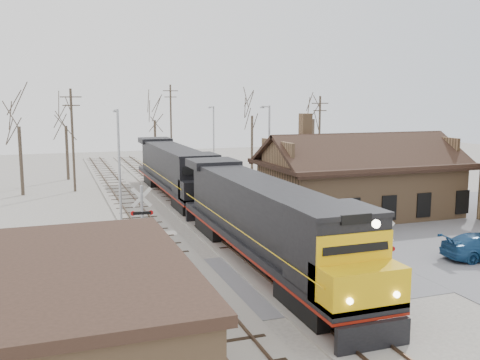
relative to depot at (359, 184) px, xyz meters
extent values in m
plane|color=#AAA499|center=(-11.99, -12.00, -2.41)|extent=(140.00, 140.00, 0.00)
cube|color=slate|center=(-11.99, -12.00, -2.39)|extent=(60.00, 9.00, 0.03)
cube|color=#AAA499|center=(-11.99, 3.00, -2.35)|extent=(3.40, 90.00, 0.12)
cube|color=#473323|center=(-12.71, 3.00, -2.24)|extent=(0.08, 90.00, 0.14)
cube|color=#473323|center=(-11.27, 3.00, -2.24)|extent=(0.08, 90.00, 0.14)
cube|color=#AAA499|center=(-16.49, 3.00, -2.35)|extent=(3.40, 90.00, 0.12)
cube|color=#473323|center=(-17.21, 3.00, -2.24)|extent=(0.08, 90.00, 0.14)
cube|color=#473323|center=(-15.77, 3.00, -2.24)|extent=(0.08, 90.00, 0.14)
cube|color=#906D4A|center=(0.01, 0.00, -0.41)|extent=(14.00, 8.00, 4.00)
cube|color=black|center=(0.01, 0.00, 1.69)|extent=(15.20, 9.20, 0.30)
cube|color=black|center=(0.01, -2.30, 2.69)|extent=(15.00, 4.71, 2.66)
cube|color=black|center=(0.01, 2.30, 2.69)|extent=(15.00, 4.71, 2.66)
cube|color=#906D4A|center=(-3.99, 1.50, 4.39)|extent=(0.80, 0.80, 2.20)
cube|color=black|center=(-11.99, -16.51, -1.82)|extent=(2.68, 4.29, 1.07)
cube|color=black|center=(-11.99, -2.56, -1.82)|extent=(2.68, 4.29, 1.07)
cube|color=black|center=(-11.99, -9.54, -0.96)|extent=(3.22, 21.45, 0.38)
cube|color=maroon|center=(-11.99, -9.54, -1.19)|extent=(3.24, 21.45, 0.13)
cube|color=black|center=(-11.99, -8.19, 0.70)|extent=(2.79, 15.55, 3.00)
cube|color=black|center=(-11.99, -17.47, 0.70)|extent=(3.22, 3.00, 3.00)
cube|color=#EAB50C|center=(-11.99, -19.30, -0.21)|extent=(3.22, 1.93, 1.50)
cube|color=black|center=(-11.99, -20.36, -1.82)|extent=(3.00, 0.25, 1.07)
cylinder|color=#FFF2CC|center=(-11.99, -20.28, 2.31)|extent=(0.30, 0.10, 0.30)
cube|color=black|center=(-11.99, 5.45, -1.82)|extent=(2.68, 4.29, 1.07)
cube|color=black|center=(-11.99, 19.39, -1.82)|extent=(2.68, 4.29, 1.07)
cube|color=black|center=(-11.99, 12.42, -0.96)|extent=(3.22, 21.45, 0.38)
cube|color=maroon|center=(-11.99, 12.42, -1.19)|extent=(3.24, 21.45, 0.13)
cube|color=black|center=(-11.99, 13.76, 0.70)|extent=(2.79, 15.55, 3.00)
cube|color=black|center=(-11.99, 4.48, 0.70)|extent=(3.22, 3.00, 3.00)
cube|color=black|center=(-11.99, 2.66, -0.21)|extent=(3.22, 1.93, 1.50)
cube|color=black|center=(-11.99, 1.59, -1.82)|extent=(3.00, 0.25, 1.07)
cylinder|color=#A5A8AD|center=(-8.96, -16.40, -0.50)|extent=(0.13, 0.13, 3.81)
cube|color=silver|center=(-8.96, -16.40, 0.83)|extent=(0.98, 0.27, 1.00)
cube|color=silver|center=(-8.96, -16.40, 0.83)|extent=(0.98, 0.27, 1.00)
cube|color=black|center=(-8.96, -16.40, 0.07)|extent=(0.87, 0.34, 0.14)
cylinder|color=#B20C0C|center=(-9.38, -16.30, 0.07)|extent=(0.24, 0.13, 0.23)
cylinder|color=#B20C0C|center=(-8.54, -16.50, 0.07)|extent=(0.24, 0.13, 0.23)
cube|color=#A5A8AD|center=(-8.96, -16.40, -1.55)|extent=(0.38, 0.29, 0.48)
cylinder|color=#A5A8AD|center=(-18.02, -6.94, -0.24)|extent=(0.15, 0.15, 4.34)
cube|color=silver|center=(-18.02, -6.94, 1.28)|extent=(1.13, 0.16, 1.13)
cube|color=silver|center=(-18.02, -6.94, 1.28)|extent=(1.13, 0.16, 1.13)
cube|color=black|center=(-18.02, -6.94, 0.41)|extent=(0.99, 0.25, 0.16)
cylinder|color=#B20C0C|center=(-17.53, -6.99, 0.41)|extent=(0.27, 0.11, 0.26)
cylinder|color=#B20C0C|center=(-18.50, -6.89, 0.41)|extent=(0.27, 0.11, 0.26)
cube|color=#A5A8AD|center=(-18.02, -6.94, -1.43)|extent=(0.43, 0.33, 0.54)
cylinder|color=#A5A8AD|center=(-17.97, 3.30, 1.74)|extent=(0.18, 0.18, 8.28)
cylinder|color=#A5A8AD|center=(-17.97, 4.20, 5.78)|extent=(0.12, 1.80, 0.12)
cube|color=#A5A8AD|center=(-17.97, 5.00, 5.68)|extent=(0.25, 0.50, 0.12)
cylinder|color=#A5A8AD|center=(-4.56, 7.39, 1.81)|extent=(0.18, 0.18, 8.44)
cylinder|color=#A5A8AD|center=(-4.56, 8.29, 5.93)|extent=(0.12, 1.80, 0.12)
cube|color=#A5A8AD|center=(-4.56, 9.09, 5.83)|extent=(0.25, 0.50, 0.12)
cylinder|color=#A5A8AD|center=(-4.66, 24.02, 1.67)|extent=(0.18, 0.18, 8.15)
cylinder|color=#A5A8AD|center=(-4.66, 24.92, 5.64)|extent=(0.12, 1.80, 0.12)
cube|color=#A5A8AD|center=(-4.66, 25.72, 5.54)|extent=(0.25, 0.50, 0.12)
cylinder|color=#382D23|center=(-20.58, 18.38, 2.58)|extent=(0.24, 0.24, 9.98)
cube|color=#382D23|center=(-20.58, 18.38, 6.77)|extent=(2.00, 0.10, 0.10)
cube|color=#382D23|center=(-20.58, 18.38, 5.97)|extent=(1.60, 0.10, 0.10)
cylinder|color=#382D23|center=(-7.62, 33.69, 3.01)|extent=(0.24, 0.24, 10.83)
cube|color=#382D23|center=(-7.62, 33.69, 7.62)|extent=(2.00, 0.10, 0.10)
cube|color=#382D23|center=(-7.62, 33.69, 6.82)|extent=(1.60, 0.10, 0.10)
cylinder|color=#382D23|center=(5.39, 16.94, 2.25)|extent=(0.24, 0.24, 9.32)
cube|color=#382D23|center=(5.39, 16.94, 6.11)|extent=(2.00, 0.10, 0.10)
cube|color=#382D23|center=(5.39, 16.94, 5.31)|extent=(1.60, 0.10, 0.10)
cylinder|color=#382D23|center=(-25.32, 17.89, 0.82)|extent=(0.32, 0.32, 6.46)
cylinder|color=#382D23|center=(-20.96, 26.73, 0.61)|extent=(0.32, 0.32, 6.03)
cylinder|color=#382D23|center=(-9.61, 34.49, 0.71)|extent=(0.32, 0.32, 6.23)
cylinder|color=#382D23|center=(1.40, 27.41, 1.05)|extent=(0.32, 0.32, 6.91)
cylinder|color=#382D23|center=(9.99, 27.35, 0.78)|extent=(0.32, 0.32, 6.38)
camera|label=1|loc=(-22.47, -35.78, 6.62)|focal=40.00mm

